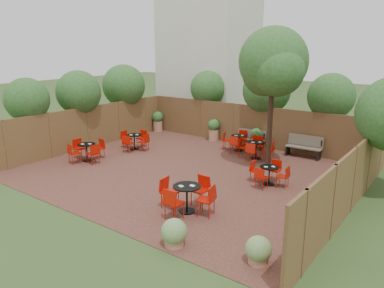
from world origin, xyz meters
The scene contains 13 objects.
ground centered at (0.00, 0.00, 0.00)m, with size 80.00×80.00×0.00m, color #354F23.
courtyard_paving centered at (0.00, 0.00, 0.01)m, with size 12.00×10.00×0.02m, color #3D1F19.
fence_back centered at (0.00, 5.00, 1.00)m, with size 12.00×0.08×2.00m, color #4E2F1D.
fence_left centered at (-6.00, 0.00, 1.00)m, with size 0.08×10.00×2.00m, color #4E2F1D.
fence_right centered at (6.00, 0.00, 1.00)m, with size 0.08×10.00×2.00m, color #4E2F1D.
neighbour_building centered at (-4.50, 8.00, 4.00)m, with size 5.00×4.00×8.00m, color beige.
overhang_foliage centered at (-1.06, 2.95, 2.65)m, with size 15.54×10.26×2.40m.
courtyard_tree centered at (2.21, 2.39, 4.04)m, with size 2.77×2.67×5.50m.
park_bench_left centered at (0.25, 4.62, 0.47)m, with size 1.46×0.64×0.87m.
park_bench_right centered at (2.89, 4.63, 0.51)m, with size 1.56×0.55×0.96m.
bistro_tables centered at (-0.23, 0.46, 0.45)m, with size 8.92×8.33×0.94m.
planters centered at (-1.04, 3.87, 0.60)m, with size 11.85×4.45×1.14m.
low_shrubs centered at (4.37, -3.52, 0.34)m, with size 3.25×4.46×0.71m.
Camera 1 is at (8.31, -11.05, 4.82)m, focal length 34.98 mm.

